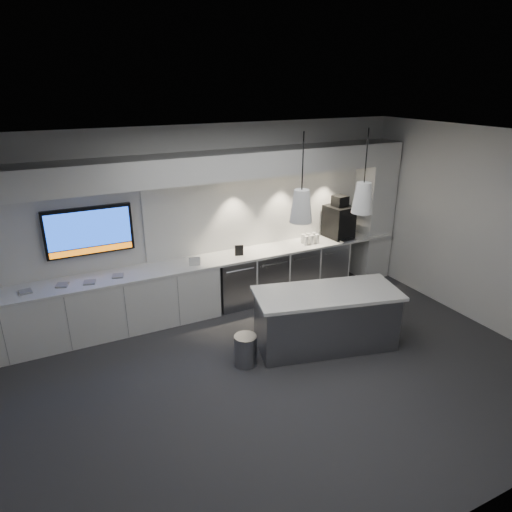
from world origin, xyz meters
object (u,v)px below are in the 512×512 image
island (326,319)px  coffee_machine (339,220)px  bin (246,350)px  wall_tv (89,231)px

island → coffee_machine: size_ratio=2.81×
bin → coffee_machine: 3.38m
wall_tv → coffee_machine: 4.33m
wall_tv → coffee_machine: size_ratio=1.61×
wall_tv → island: 3.67m
bin → island: bearing=-3.7°
coffee_machine → wall_tv: bearing=171.0°
wall_tv → island: wall_tv is taller
wall_tv → bin: (1.59, -1.98, -1.34)m
island → coffee_machine: bearing=64.5°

